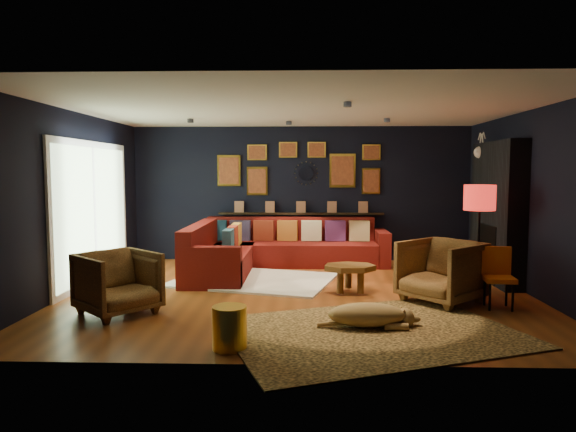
{
  "coord_description": "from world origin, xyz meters",
  "views": [
    {
      "loc": [
        0.08,
        -7.23,
        1.74
      ],
      "look_at": [
        -0.17,
        0.3,
        1.08
      ],
      "focal_mm": 32.0,
      "sensor_mm": 36.0,
      "label": 1
    }
  ],
  "objects_px": {
    "pouf": "(226,268)",
    "orange_chair": "(498,272)",
    "dog": "(367,310)",
    "sectional": "(266,251)",
    "coffee_table": "(350,270)",
    "armchair_left": "(118,280)",
    "armchair_right": "(441,268)",
    "gold_stool": "(230,328)",
    "floor_lamp": "(480,203)"
  },
  "relations": [
    {
      "from": "pouf",
      "to": "orange_chair",
      "type": "xyz_separation_m",
      "value": [
        3.71,
        -1.41,
        0.23
      ]
    },
    {
      "from": "pouf",
      "to": "dog",
      "type": "xyz_separation_m",
      "value": [
        1.93,
        -2.35,
        -0.02
      ]
    },
    {
      "from": "sectional",
      "to": "pouf",
      "type": "xyz_separation_m",
      "value": [
        -0.55,
        -1.09,
        -0.1
      ]
    },
    {
      "from": "coffee_table",
      "to": "orange_chair",
      "type": "bearing_deg",
      "value": -20.71
    },
    {
      "from": "orange_chair",
      "to": "coffee_table",
      "type": "bearing_deg",
      "value": 164.95
    },
    {
      "from": "sectional",
      "to": "coffee_table",
      "type": "bearing_deg",
      "value": -53.64
    },
    {
      "from": "armchair_left",
      "to": "armchair_right",
      "type": "xyz_separation_m",
      "value": [
        4.08,
        0.7,
        0.03
      ]
    },
    {
      "from": "coffee_table",
      "to": "pouf",
      "type": "bearing_deg",
      "value": 159.05
    },
    {
      "from": "armchair_left",
      "to": "gold_stool",
      "type": "xyz_separation_m",
      "value": [
        1.54,
        -1.19,
        -0.21
      ]
    },
    {
      "from": "armchair_right",
      "to": "gold_stool",
      "type": "xyz_separation_m",
      "value": [
        -2.54,
        -1.88,
        -0.24
      ]
    },
    {
      "from": "pouf",
      "to": "floor_lamp",
      "type": "relative_size",
      "value": 0.38
    },
    {
      "from": "pouf",
      "to": "orange_chair",
      "type": "relative_size",
      "value": 0.75
    },
    {
      "from": "armchair_right",
      "to": "gold_stool",
      "type": "bearing_deg",
      "value": -94.26
    },
    {
      "from": "coffee_table",
      "to": "armchair_left",
      "type": "bearing_deg",
      "value": -158.23
    },
    {
      "from": "sectional",
      "to": "dog",
      "type": "bearing_deg",
      "value": -68.12
    },
    {
      "from": "armchair_left",
      "to": "dog",
      "type": "relative_size",
      "value": 0.72
    },
    {
      "from": "coffee_table",
      "to": "orange_chair",
      "type": "distance_m",
      "value": 1.95
    },
    {
      "from": "gold_stool",
      "to": "coffee_table",
      "type": "bearing_deg",
      "value": 59.67
    },
    {
      "from": "sectional",
      "to": "floor_lamp",
      "type": "bearing_deg",
      "value": -30.83
    },
    {
      "from": "coffee_table",
      "to": "dog",
      "type": "relative_size",
      "value": 0.68
    },
    {
      "from": "sectional",
      "to": "armchair_right",
      "type": "height_order",
      "value": "armchair_right"
    },
    {
      "from": "sectional",
      "to": "orange_chair",
      "type": "relative_size",
      "value": 4.41
    },
    {
      "from": "coffee_table",
      "to": "pouf",
      "type": "height_order",
      "value": "pouf"
    },
    {
      "from": "orange_chair",
      "to": "floor_lamp",
      "type": "height_order",
      "value": "floor_lamp"
    },
    {
      "from": "gold_stool",
      "to": "floor_lamp",
      "type": "xyz_separation_m",
      "value": [
        3.16,
        2.3,
        1.09
      ]
    },
    {
      "from": "orange_chair",
      "to": "sectional",
      "type": "bearing_deg",
      "value": 147.27
    },
    {
      "from": "armchair_right",
      "to": "orange_chair",
      "type": "height_order",
      "value": "armchair_right"
    },
    {
      "from": "pouf",
      "to": "gold_stool",
      "type": "height_order",
      "value": "gold_stool"
    },
    {
      "from": "armchair_left",
      "to": "orange_chair",
      "type": "bearing_deg",
      "value": -42.73
    },
    {
      "from": "orange_chair",
      "to": "floor_lamp",
      "type": "distance_m",
      "value": 1.07
    },
    {
      "from": "armchair_right",
      "to": "dog",
      "type": "relative_size",
      "value": 0.78
    },
    {
      "from": "sectional",
      "to": "pouf",
      "type": "relative_size",
      "value": 5.84
    },
    {
      "from": "coffee_table",
      "to": "armchair_right",
      "type": "xyz_separation_m",
      "value": [
        1.16,
        -0.47,
        0.12
      ]
    },
    {
      "from": "dog",
      "to": "pouf",
      "type": "bearing_deg",
      "value": 128.12
    },
    {
      "from": "dog",
      "to": "gold_stool",
      "type": "bearing_deg",
      "value": -154.59
    },
    {
      "from": "gold_stool",
      "to": "sectional",
      "type": "bearing_deg",
      "value": 89.44
    },
    {
      "from": "armchair_left",
      "to": "coffee_table",
      "type": "bearing_deg",
      "value": -26.67
    },
    {
      "from": "pouf",
      "to": "dog",
      "type": "bearing_deg",
      "value": -50.6
    },
    {
      "from": "armchair_right",
      "to": "floor_lamp",
      "type": "xyz_separation_m",
      "value": [
        0.62,
        0.42,
        0.84
      ]
    },
    {
      "from": "sectional",
      "to": "orange_chair",
      "type": "bearing_deg",
      "value": -38.38
    },
    {
      "from": "sectional",
      "to": "gold_stool",
      "type": "distance_m",
      "value": 4.16
    },
    {
      "from": "sectional",
      "to": "dog",
      "type": "distance_m",
      "value": 3.71
    },
    {
      "from": "coffee_table",
      "to": "armchair_left",
      "type": "xyz_separation_m",
      "value": [
        -2.91,
        -1.16,
        0.09
      ]
    },
    {
      "from": "orange_chair",
      "to": "pouf",
      "type": "bearing_deg",
      "value": 164.82
    },
    {
      "from": "gold_stool",
      "to": "pouf",
      "type": "bearing_deg",
      "value": 99.43
    },
    {
      "from": "floor_lamp",
      "to": "dog",
      "type": "bearing_deg",
      "value": -137.54
    },
    {
      "from": "pouf",
      "to": "sectional",
      "type": "bearing_deg",
      "value": 63.19
    },
    {
      "from": "dog",
      "to": "coffee_table",
      "type": "bearing_deg",
      "value": 90.48
    },
    {
      "from": "pouf",
      "to": "armchair_left",
      "type": "distance_m",
      "value": 2.15
    },
    {
      "from": "pouf",
      "to": "dog",
      "type": "distance_m",
      "value": 3.05
    }
  ]
}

